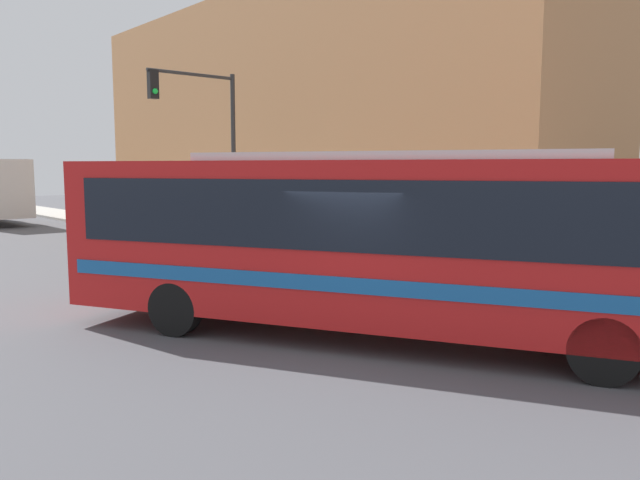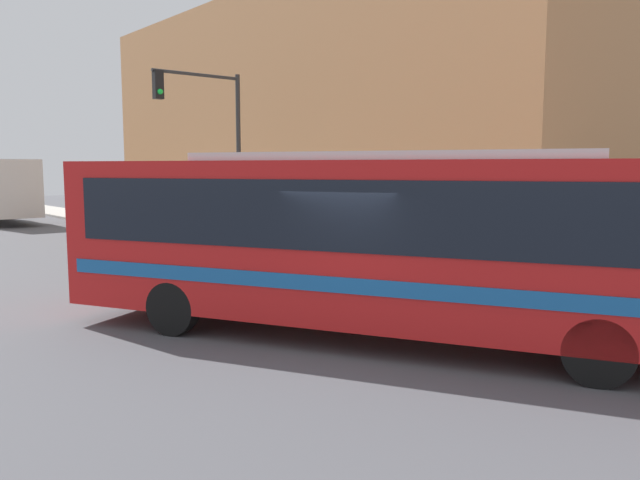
{
  "view_description": "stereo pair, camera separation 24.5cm",
  "coord_description": "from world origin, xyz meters",
  "px_view_note": "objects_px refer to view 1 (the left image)",
  "views": [
    {
      "loc": [
        -7.09,
        -7.11,
        2.85
      ],
      "look_at": [
        1.53,
        2.73,
        1.34
      ],
      "focal_mm": 35.0,
      "sensor_mm": 36.0,
      "label": 1
    },
    {
      "loc": [
        -6.9,
        -7.27,
        2.85
      ],
      "look_at": [
        1.53,
        2.73,
        1.34
      ],
      "focal_mm": 35.0,
      "sensor_mm": 36.0,
      "label": 2
    }
  ],
  "objects_px": {
    "city_bus": "(394,233)",
    "fire_hydrant": "(397,257)",
    "pedestrian_mid_block": "(329,225)",
    "traffic_light_pole": "(207,129)",
    "pedestrian_near_corner": "(192,212)",
    "parking_meter": "(274,225)"
  },
  "relations": [
    {
      "from": "traffic_light_pole",
      "to": "pedestrian_mid_block",
      "type": "bearing_deg",
      "value": -70.41
    },
    {
      "from": "city_bus",
      "to": "pedestrian_near_corner",
      "type": "distance_m",
      "value": 16.93
    },
    {
      "from": "traffic_light_pole",
      "to": "pedestrian_near_corner",
      "type": "height_order",
      "value": "traffic_light_pole"
    },
    {
      "from": "fire_hydrant",
      "to": "pedestrian_mid_block",
      "type": "xyz_separation_m",
      "value": [
        0.68,
        3.45,
        0.55
      ]
    },
    {
      "from": "city_bus",
      "to": "pedestrian_near_corner",
      "type": "xyz_separation_m",
      "value": [
        5.34,
        16.04,
        -0.77
      ]
    },
    {
      "from": "city_bus",
      "to": "parking_meter",
      "type": "bearing_deg",
      "value": 36.54
    },
    {
      "from": "city_bus",
      "to": "traffic_light_pole",
      "type": "height_order",
      "value": "traffic_light_pole"
    },
    {
      "from": "parking_meter",
      "to": "pedestrian_mid_block",
      "type": "distance_m",
      "value": 2.03
    },
    {
      "from": "city_bus",
      "to": "pedestrian_mid_block",
      "type": "distance_m",
      "value": 9.13
    },
    {
      "from": "fire_hydrant",
      "to": "parking_meter",
      "type": "bearing_deg",
      "value": 90.0
    },
    {
      "from": "traffic_light_pole",
      "to": "pedestrian_near_corner",
      "type": "bearing_deg",
      "value": 68.08
    },
    {
      "from": "city_bus",
      "to": "fire_hydrant",
      "type": "bearing_deg",
      "value": 13.7
    },
    {
      "from": "city_bus",
      "to": "traffic_light_pole",
      "type": "distance_m",
      "value": 12.67
    },
    {
      "from": "city_bus",
      "to": "traffic_light_pole",
      "type": "bearing_deg",
      "value": 45.41
    },
    {
      "from": "parking_meter",
      "to": "pedestrian_near_corner",
      "type": "bearing_deg",
      "value": 83.39
    },
    {
      "from": "city_bus",
      "to": "fire_hydrant",
      "type": "relative_size",
      "value": 13.96
    },
    {
      "from": "city_bus",
      "to": "parking_meter",
      "type": "xyz_separation_m",
      "value": [
        4.57,
        9.35,
        -0.77
      ]
    },
    {
      "from": "pedestrian_near_corner",
      "to": "pedestrian_mid_block",
      "type": "xyz_separation_m",
      "value": [
        -0.09,
        -8.6,
        0.07
      ]
    },
    {
      "from": "city_bus",
      "to": "pedestrian_mid_block",
      "type": "height_order",
      "value": "city_bus"
    },
    {
      "from": "fire_hydrant",
      "to": "pedestrian_mid_block",
      "type": "distance_m",
      "value": 3.56
    },
    {
      "from": "fire_hydrant",
      "to": "pedestrian_near_corner",
      "type": "distance_m",
      "value": 12.09
    },
    {
      "from": "fire_hydrant",
      "to": "pedestrian_near_corner",
      "type": "height_order",
      "value": "pedestrian_near_corner"
    }
  ]
}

